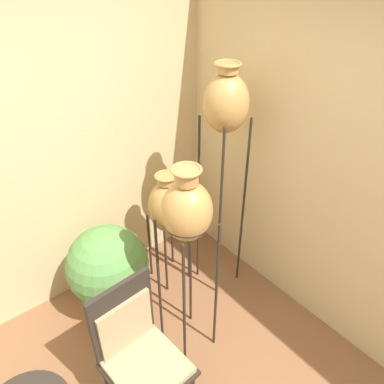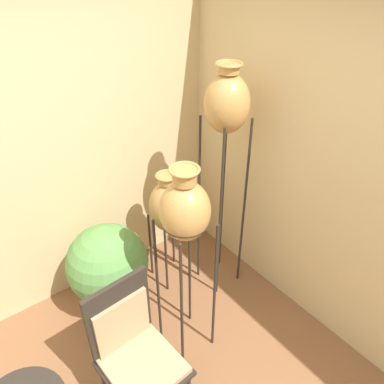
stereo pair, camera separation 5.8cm
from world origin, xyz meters
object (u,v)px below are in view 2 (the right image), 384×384
at_px(vase_stand_tall, 227,109).
at_px(chair, 134,348).
at_px(vase_stand_short, 168,207).
at_px(potted_plant, 108,268).
at_px(vase_stand_medium, 185,213).

height_order(vase_stand_tall, chair, vase_stand_tall).
xyz_separation_m(vase_stand_short, chair, (-0.83, -0.83, -0.21)).
height_order(vase_stand_tall, potted_plant, vase_stand_tall).
relative_size(vase_stand_short, potted_plant, 1.31).
bearing_deg(vase_stand_tall, chair, -155.27).
distance_m(vase_stand_tall, potted_plant, 1.53).
relative_size(vase_stand_medium, chair, 1.52).
distance_m(vase_stand_tall, chair, 1.67).
relative_size(chair, potted_plant, 1.23).
xyz_separation_m(chair, potted_plant, (0.23, 0.81, -0.11)).
bearing_deg(vase_stand_tall, vase_stand_medium, -150.65).
bearing_deg(vase_stand_short, vase_stand_tall, -40.70).
height_order(vase_stand_short, potted_plant, vase_stand_short).
bearing_deg(chair, vase_stand_medium, 15.08).
bearing_deg(chair, vase_stand_tall, 21.22).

